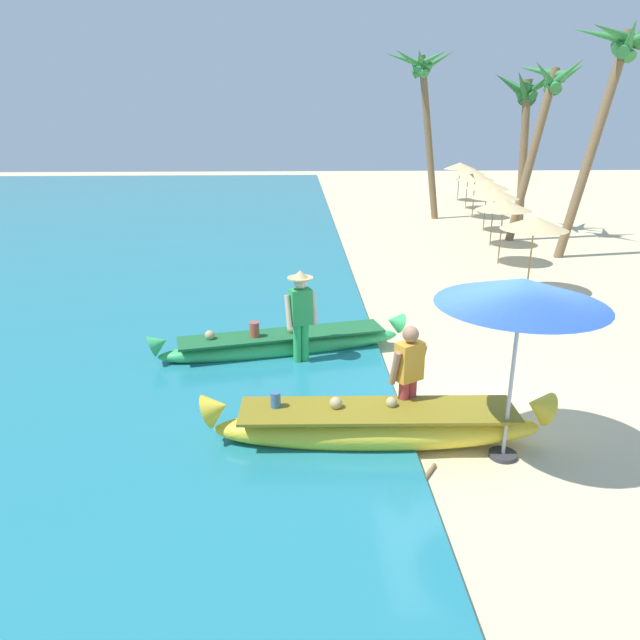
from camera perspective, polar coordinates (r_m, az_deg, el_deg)
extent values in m
plane|color=beige|center=(8.94, 14.49, -9.50)|extent=(80.00, 80.00, 0.00)
ellipsoid|color=yellow|center=(8.00, 5.54, -10.36)|extent=(4.34, 0.87, 0.53)
cone|color=yellow|center=(8.35, 20.31, -7.78)|extent=(0.43, 0.47, 0.53)
cone|color=yellow|center=(7.91, -9.95, -8.38)|extent=(0.43, 0.47, 0.53)
cube|color=olive|center=(7.88, 5.61, -8.68)|extent=(3.65, 0.87, 0.04)
cylinder|color=#386699|center=(7.87, -4.31, -7.74)|extent=(0.14, 0.14, 0.23)
sphere|color=tan|center=(7.84, 1.54, -8.02)|extent=(0.17, 0.17, 0.17)
sphere|color=tan|center=(7.94, 6.90, -7.89)|extent=(0.15, 0.15, 0.15)
ellipsoid|color=#38B760|center=(10.82, -3.61, -2.46)|extent=(4.48, 1.61, 0.43)
cone|color=#38B760|center=(11.33, 7.20, -0.14)|extent=(0.47, 0.46, 0.46)
cone|color=#38B760|center=(10.55, -15.29, -2.18)|extent=(0.47, 0.46, 0.46)
cube|color=#1E6435|center=(10.74, -3.63, -1.39)|extent=(3.79, 1.47, 0.04)
sphere|color=tan|center=(10.61, -10.59, -1.45)|extent=(0.18, 0.18, 0.18)
cylinder|color=#B74C38|center=(10.58, -6.35, -0.97)|extent=(0.18, 0.18, 0.29)
sphere|color=tan|center=(10.75, -2.72, -0.86)|extent=(0.18, 0.18, 0.18)
cylinder|color=green|center=(10.35, -1.48, -2.40)|extent=(0.14, 0.14, 0.78)
cylinder|color=green|center=(10.31, -2.21, -2.51)|extent=(0.14, 0.14, 0.78)
cube|color=green|center=(10.09, -1.89, 1.27)|extent=(0.41, 0.33, 0.63)
cylinder|color=beige|center=(10.17, -0.63, 1.12)|extent=(0.15, 0.22, 0.57)
cylinder|color=beige|center=(10.01, -3.08, 0.81)|extent=(0.15, 0.22, 0.57)
sphere|color=beige|center=(9.96, -1.91, 3.65)|extent=(0.22, 0.22, 0.22)
cylinder|color=tan|center=(9.94, -1.92, 4.09)|extent=(0.44, 0.44, 0.02)
cone|color=tan|center=(9.92, -1.92, 4.48)|extent=(0.26, 0.26, 0.12)
cylinder|color=#B2383D|center=(8.25, 8.01, -8.39)|extent=(0.14, 0.14, 0.82)
cylinder|color=#B2383D|center=(8.34, 8.74, -8.13)|extent=(0.14, 0.14, 0.82)
cube|color=gold|center=(8.01, 8.61, -3.96)|extent=(0.42, 0.37, 0.54)
cylinder|color=#9E7051|center=(7.90, 7.24, -4.62)|extent=(0.17, 0.21, 0.49)
cylinder|color=#9E7051|center=(8.18, 9.70, -3.87)|extent=(0.17, 0.21, 0.49)
sphere|color=#9E7051|center=(7.86, 8.75, -1.35)|extent=(0.22, 0.22, 0.22)
cylinder|color=#B7B7BC|center=(7.68, 18.07, -4.91)|extent=(0.05, 0.05, 2.38)
cone|color=blue|center=(7.33, 18.91, 2.62)|extent=(2.04, 2.04, 0.32)
cylinder|color=#333338|center=(8.20, 17.23, -12.34)|extent=(0.36, 0.36, 0.06)
cylinder|color=#8E6B47|center=(15.38, 19.67, 5.88)|extent=(0.04, 0.04, 1.90)
cone|color=tan|center=(15.23, 20.01, 8.81)|extent=(1.60, 1.60, 0.32)
cylinder|color=#8E6B47|center=(18.23, 17.07, 8.10)|extent=(0.04, 0.04, 1.90)
cone|color=tan|center=(18.10, 17.31, 10.58)|extent=(1.60, 1.60, 0.32)
cylinder|color=#8E6B47|center=(20.81, 16.30, 9.47)|extent=(0.04, 0.04, 1.90)
cone|color=tan|center=(20.70, 16.51, 11.65)|extent=(1.60, 1.60, 0.32)
cylinder|color=#8E6B47|center=(23.44, 15.67, 10.55)|extent=(0.04, 0.04, 1.90)
cone|color=tan|center=(23.35, 15.85, 12.49)|extent=(1.60, 1.60, 0.32)
cylinder|color=#8E6B47|center=(26.41, 14.62, 11.55)|extent=(0.04, 0.04, 1.90)
cone|color=tan|center=(26.33, 14.77, 13.27)|extent=(1.60, 1.60, 0.32)
cylinder|color=#8E6B47|center=(29.04, 14.00, 12.24)|extent=(0.04, 0.04, 1.90)
cone|color=tan|center=(28.96, 14.13, 13.81)|extent=(1.60, 1.60, 0.32)
cylinder|color=#8E6B47|center=(31.74, 13.24, 12.85)|extent=(0.04, 0.04, 1.90)
cone|color=tan|center=(31.66, 13.36, 14.29)|extent=(1.60, 1.60, 0.32)
cylinder|color=brown|center=(25.65, 10.44, 16.68)|extent=(1.20, 0.28, 6.43)
cone|color=#337F3D|center=(25.69, 10.93, 23.19)|extent=(1.73, 0.43, 1.18)
cone|color=#337F3D|center=(25.99, 10.39, 23.28)|extent=(1.43, 1.41, 1.05)
cone|color=#337F3D|center=(26.02, 9.17, 23.24)|extent=(0.91, 1.74, 1.16)
cone|color=#337F3D|center=(25.69, 8.49, 23.57)|extent=(1.98, 0.96, 0.90)
cone|color=#337F3D|center=(25.33, 8.85, 23.47)|extent=(1.69, 1.06, 1.06)
cone|color=#337F3D|center=(25.20, 9.68, 23.65)|extent=(0.81, 1.59, 0.82)
cone|color=#337F3D|center=(25.39, 10.63, 23.52)|extent=(1.34, 1.33, 0.86)
cylinder|color=brown|center=(19.77, 24.73, 14.66)|extent=(1.42, 0.28, 6.47)
cone|color=#337F3D|center=(20.62, 27.90, 22.73)|extent=(1.51, 1.71, 1.09)
cone|color=#337F3D|center=(20.42, 26.72, 22.79)|extent=(0.67, 1.52, 1.16)
cone|color=#337F3D|center=(20.12, 26.01, 23.41)|extent=(1.89, 1.22, 0.81)
cone|color=#337F3D|center=(19.76, 26.63, 23.51)|extent=(1.83, 0.97, 0.73)
cone|color=#337F3D|center=(19.70, 27.75, 22.87)|extent=(0.81, 1.44, 1.12)
cylinder|color=brown|center=(21.93, 19.73, 14.53)|extent=(1.22, 0.28, 5.69)
cone|color=#337F3D|center=(22.30, 22.69, 20.91)|extent=(1.47, 0.54, 1.07)
cone|color=#337F3D|center=(22.61, 21.43, 21.03)|extent=(0.70, 1.94, 1.13)
cone|color=#337F3D|center=(22.24, 20.61, 21.54)|extent=(1.51, 1.35, 0.71)
cone|color=#337F3D|center=(21.79, 21.05, 21.06)|extent=(1.36, 0.96, 1.13)
cone|color=#337F3D|center=(21.67, 22.56, 21.03)|extent=(0.72, 1.88, 1.13)
cylinder|color=brown|center=(23.47, 19.01, 14.52)|extent=(0.55, 0.28, 5.39)
cone|color=#23602D|center=(23.50, 20.50, 20.47)|extent=(1.67, 0.54, 1.00)
cone|color=#23602D|center=(23.84, 19.58, 20.77)|extent=(1.14, 1.64, 0.73)
cone|color=#23602D|center=(23.75, 18.44, 20.63)|extent=(1.10, 1.83, 1.05)
cone|color=#23602D|center=(23.17, 18.22, 20.51)|extent=(1.73, 0.57, 1.22)
cone|color=#23602D|center=(22.89, 19.03, 20.45)|extent=(1.31, 1.70, 1.25)
cone|color=#23602D|center=(23.09, 20.12, 20.33)|extent=(0.92, 1.48, 1.17)
cylinder|color=#8E6B47|center=(7.24, 9.02, -16.30)|extent=(0.81, 1.23, 0.05)
ellipsoid|color=#2D60B7|center=(6.70, 6.65, -19.47)|extent=(0.41, 0.36, 0.03)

